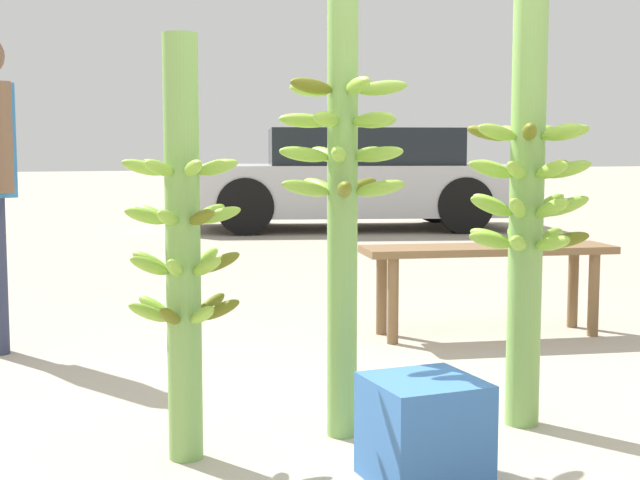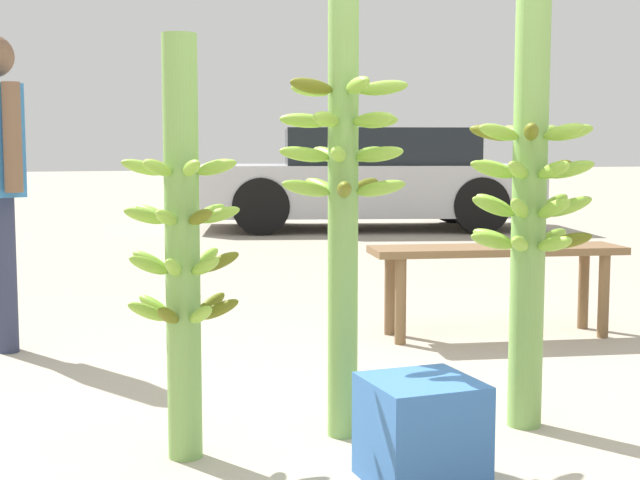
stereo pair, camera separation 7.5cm
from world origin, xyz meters
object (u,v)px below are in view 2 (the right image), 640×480
object	(u,v)px
banana_stalk_center	(343,186)
market_bench	(497,261)
banana_stalk_right	(529,196)
produce_crate	(421,431)
parked_car	(368,179)
banana_stalk_left	(182,247)

from	to	relation	value
banana_stalk_center	market_bench	world-z (taller)	banana_stalk_center
banana_stalk_right	produce_crate	bearing A→B (deg)	-148.70
parked_car	produce_crate	size ratio (longest dim) A/B	14.24
banana_stalk_left	parked_car	size ratio (longest dim) A/B	0.30
market_bench	produce_crate	bearing A→B (deg)	-115.30
banana_stalk_center	produce_crate	bearing A→B (deg)	-83.97
banana_stalk_right	market_bench	distance (m)	1.68
banana_stalk_center	market_bench	bearing A→B (deg)	42.12
banana_stalk_right	parked_car	world-z (taller)	banana_stalk_right
market_bench	parked_car	bearing A→B (deg)	84.52
banana_stalk_center	market_bench	size ratio (longest dim) A/B	1.15
banana_stalk_left	banana_stalk_center	xyz separation A→B (m)	(0.58, 0.03, 0.19)
market_bench	produce_crate	distance (m)	2.29
banana_stalk_center	produce_crate	xyz separation A→B (m)	(0.05, -0.51, -0.74)
banana_stalk_right	parked_car	size ratio (longest dim) A/B	0.36
banana_stalk_right	produce_crate	distance (m)	1.01
banana_stalk_center	market_bench	distance (m)	1.99
banana_stalk_center	parked_car	world-z (taller)	banana_stalk_center
banana_stalk_left	produce_crate	size ratio (longest dim) A/B	4.29
parked_car	produce_crate	world-z (taller)	parked_car
produce_crate	banana_stalk_left	bearing A→B (deg)	142.43
parked_car	produce_crate	bearing A→B (deg)	174.68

